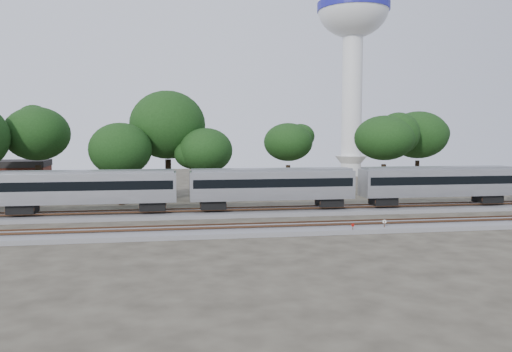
% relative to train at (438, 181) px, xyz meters
% --- Properties ---
extents(ground, '(160.00, 160.00, 0.00)m').
position_rel_train_xyz_m(ground, '(-21.31, -6.00, -3.29)').
color(ground, '#383328').
rests_on(ground, ground).
extents(track_far, '(160.00, 5.00, 0.73)m').
position_rel_train_xyz_m(track_far, '(-21.31, 0.00, -3.09)').
color(track_far, slate).
rests_on(track_far, ground).
extents(track_near, '(160.00, 5.00, 0.73)m').
position_rel_train_xyz_m(track_near, '(-21.31, -10.00, -3.09)').
color(track_near, slate).
rests_on(track_near, ground).
extents(train, '(132.45, 3.23, 4.76)m').
position_rel_train_xyz_m(train, '(0.00, 0.00, 0.00)').
color(train, '#BBBDC2').
rests_on(train, ground).
extents(switch_stand_red, '(0.30, 0.13, 0.98)m').
position_rel_train_xyz_m(switch_stand_red, '(-14.75, -12.36, -2.67)').
color(switch_stand_red, '#512D19').
rests_on(switch_stand_red, ground).
extents(switch_stand_white, '(0.34, 0.14, 1.09)m').
position_rel_train_xyz_m(switch_stand_white, '(-11.50, -11.60, -2.60)').
color(switch_stand_white, '#512D19').
rests_on(switch_stand_white, ground).
extents(switch_lever, '(0.54, 0.37, 0.30)m').
position_rel_train_xyz_m(switch_lever, '(-14.11, -11.48, -3.14)').
color(switch_lever, '#512D19').
rests_on(switch_lever, ground).
extents(water_tower, '(14.84, 14.84, 41.09)m').
position_rel_train_xyz_m(water_tower, '(6.40, 47.10, 27.15)').
color(water_tower, silver).
rests_on(water_tower, ground).
extents(brick_building, '(10.62, 7.82, 4.89)m').
position_rel_train_xyz_m(brick_building, '(-54.04, 24.63, -0.83)').
color(brick_building, brown).
rests_on(brick_building, ground).
extents(tree_1, '(8.95, 8.95, 12.62)m').
position_rel_train_xyz_m(tree_1, '(-47.69, 14.55, 5.50)').
color(tree_1, black).
rests_on(tree_1, ground).
extents(tree_2, '(6.99, 6.99, 9.86)m').
position_rel_train_xyz_m(tree_2, '(-36.78, 9.90, 3.56)').
color(tree_2, black).
rests_on(tree_2, ground).
extents(tree_3, '(10.14, 10.14, 14.30)m').
position_rel_train_xyz_m(tree_3, '(-31.06, 14.30, 6.67)').
color(tree_3, black).
rests_on(tree_3, ground).
extents(tree_4, '(6.77, 6.77, 9.54)m').
position_rel_train_xyz_m(tree_4, '(-26.19, 10.99, 3.34)').
color(tree_4, black).
rests_on(tree_4, ground).
extents(tree_5, '(7.68, 7.68, 10.83)m').
position_rel_train_xyz_m(tree_5, '(-13.25, 20.21, 4.24)').
color(tree_5, black).
rests_on(tree_5, ground).
extents(tree_6, '(8.34, 8.34, 11.76)m').
position_rel_train_xyz_m(tree_6, '(-0.32, 14.66, 4.89)').
color(tree_6, black).
rests_on(tree_6, ground).
extents(tree_7, '(8.78, 8.78, 12.38)m').
position_rel_train_xyz_m(tree_7, '(7.19, 19.20, 5.33)').
color(tree_7, black).
rests_on(tree_7, ground).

